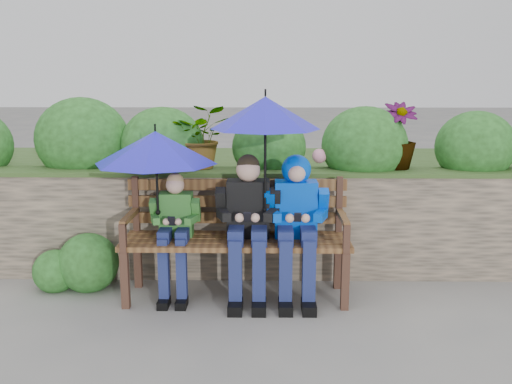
{
  "coord_description": "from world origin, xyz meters",
  "views": [
    {
      "loc": [
        0.08,
        -4.57,
        1.91
      ],
      "look_at": [
        0.0,
        0.1,
        0.95
      ],
      "focal_mm": 40.0,
      "sensor_mm": 36.0,
      "label": 1
    }
  ],
  "objects_px": {
    "boy_left": "(175,227)",
    "boy_middle": "(248,220)",
    "boy_right": "(296,215)",
    "park_bench": "(236,230)",
    "umbrella_right": "(265,113)",
    "umbrella_left": "(156,148)"
  },
  "relations": [
    {
      "from": "boy_left",
      "to": "umbrella_right",
      "type": "bearing_deg",
      "value": -2.43
    },
    {
      "from": "park_bench",
      "to": "umbrella_left",
      "type": "relative_size",
      "value": 1.9
    },
    {
      "from": "park_bench",
      "to": "boy_middle",
      "type": "distance_m",
      "value": 0.19
    },
    {
      "from": "park_bench",
      "to": "boy_left",
      "type": "bearing_deg",
      "value": -170.82
    },
    {
      "from": "boy_left",
      "to": "boy_middle",
      "type": "xyz_separation_m",
      "value": [
        0.63,
        -0.02,
        0.07
      ]
    },
    {
      "from": "boy_middle",
      "to": "umbrella_left",
      "type": "bearing_deg",
      "value": -178.86
    },
    {
      "from": "boy_left",
      "to": "boy_middle",
      "type": "distance_m",
      "value": 0.63
    },
    {
      "from": "boy_right",
      "to": "umbrella_left",
      "type": "xyz_separation_m",
      "value": [
        -1.17,
        -0.03,
        0.57
      ]
    },
    {
      "from": "park_bench",
      "to": "umbrella_right",
      "type": "relative_size",
      "value": 1.89
    },
    {
      "from": "boy_left",
      "to": "boy_right",
      "type": "xyz_separation_m",
      "value": [
        1.04,
        -0.0,
        0.11
      ]
    },
    {
      "from": "park_bench",
      "to": "boy_left",
      "type": "height_order",
      "value": "boy_left"
    },
    {
      "from": "boy_right",
      "to": "umbrella_left",
      "type": "distance_m",
      "value": 1.31
    },
    {
      "from": "boy_right",
      "to": "umbrella_left",
      "type": "height_order",
      "value": "umbrella_left"
    },
    {
      "from": "umbrella_right",
      "to": "boy_middle",
      "type": "bearing_deg",
      "value": 173.77
    },
    {
      "from": "umbrella_left",
      "to": "umbrella_right",
      "type": "bearing_deg",
      "value": -0.03
    },
    {
      "from": "park_bench",
      "to": "umbrella_right",
      "type": "bearing_deg",
      "value": -25.3
    },
    {
      "from": "boy_left",
      "to": "umbrella_left",
      "type": "bearing_deg",
      "value": -166.47
    },
    {
      "from": "boy_right",
      "to": "park_bench",
      "type": "bearing_deg",
      "value": 170.35
    },
    {
      "from": "umbrella_right",
      "to": "boy_right",
      "type": "bearing_deg",
      "value": 6.41
    },
    {
      "from": "park_bench",
      "to": "umbrella_right",
      "type": "height_order",
      "value": "umbrella_right"
    },
    {
      "from": "park_bench",
      "to": "boy_middle",
      "type": "xyz_separation_m",
      "value": [
        0.1,
        -0.1,
        0.12
      ]
    },
    {
      "from": "park_bench",
      "to": "umbrella_right",
      "type": "xyz_separation_m",
      "value": [
        0.25,
        -0.12,
        1.02
      ]
    }
  ]
}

